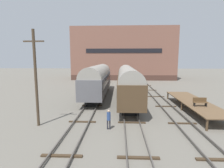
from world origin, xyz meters
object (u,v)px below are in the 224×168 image
train_car_grey (98,79)px  person_worker (109,118)px  train_car_brown (128,81)px  utility_pole (36,77)px  bench (200,102)px

train_car_grey → person_worker: 14.38m
train_car_brown → utility_pole: utility_pole is taller
person_worker → utility_pole: 7.33m
train_car_brown → person_worker: size_ratio=10.93×
train_car_grey → train_car_brown: (4.73, -3.03, -0.03)m
train_car_brown → utility_pole: bearing=-129.5°
train_car_brown → person_worker: 11.33m
utility_pole → train_car_brown: bearing=50.5°
train_car_grey → train_car_brown: 5.62m
train_car_grey → train_car_brown: train_car_grey is taller
person_worker → utility_pole: bearing=174.7°
train_car_grey → utility_pole: utility_pole is taller
bench → person_worker: bearing=-157.3°
bench → utility_pole: bearing=-168.2°
bench → person_worker: (-9.37, -3.92, -0.55)m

